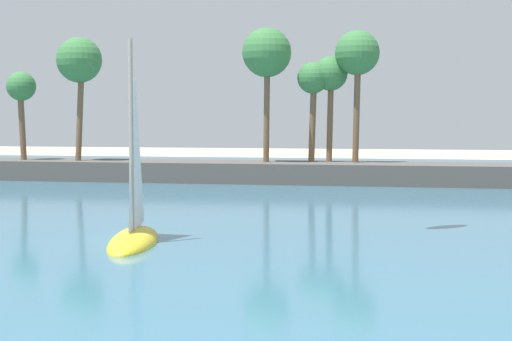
% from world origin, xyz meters
% --- Properties ---
extents(sea, '(220.00, 91.45, 0.06)m').
position_xyz_m(sea, '(0.00, 52.37, 0.03)').
color(sea, '#386B84').
rests_on(sea, ground).
extents(palm_headland, '(108.06, 6.00, 13.35)m').
position_xyz_m(palm_headland, '(-1.37, 58.14, 3.11)').
color(palm_headland, '#514C47').
rests_on(palm_headland, ground).
extents(sailboat_near_shore, '(3.07, 6.95, 9.73)m').
position_xyz_m(sailboat_near_shore, '(-6.04, 24.83, 0.94)').
color(sailboat_near_shore, yellow).
rests_on(sailboat_near_shore, sea).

